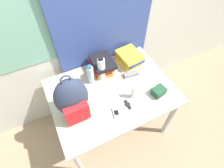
{
  "coord_description": "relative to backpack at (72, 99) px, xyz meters",
  "views": [
    {
      "loc": [
        -0.42,
        -0.44,
        2.07
      ],
      "look_at": [
        0.0,
        0.42,
        0.83
      ],
      "focal_mm": 28.0,
      "sensor_mm": 36.0,
      "label": 1
    }
  ],
  "objects": [
    {
      "name": "book_stack_center",
      "position": [
        0.71,
        0.33,
        -0.14
      ],
      "size": [
        0.23,
        0.28,
        0.12
      ],
      "color": "yellow",
      "rests_on": "desk"
    },
    {
      "name": "desk",
      "position": [
        0.38,
        0.07,
        -0.29
      ],
      "size": [
        1.15,
        0.84,
        0.73
      ],
      "color": "#B7B299",
      "rests_on": "ground_plane"
    },
    {
      "name": "sports_bottle",
      "position": [
        0.36,
        0.25,
        -0.07
      ],
      "size": [
        0.07,
        0.07,
        0.28
      ],
      "color": "white",
      "rests_on": "desk"
    },
    {
      "name": "curtain_blue",
      "position": [
        0.52,
        0.52,
        0.32
      ],
      "size": [
        0.98,
        0.04,
        2.5
      ],
      "color": "#384C93",
      "rests_on": "ground_plane"
    },
    {
      "name": "backpack",
      "position": [
        0.0,
        0.0,
        0.0
      ],
      "size": [
        0.27,
        0.22,
        0.47
      ],
      "color": "#2D3851",
      "rests_on": "desk"
    },
    {
      "name": "ground_plane",
      "position": [
        0.38,
        -0.35,
        -0.93
      ],
      "size": [
        12.0,
        12.0,
        0.0
      ],
      "primitive_type": "plane",
      "color": "#9E8466"
    },
    {
      "name": "camera_pouch",
      "position": [
        0.75,
        -0.16,
        -0.17
      ],
      "size": [
        0.13,
        0.11,
        0.07
      ],
      "color": "#234C33",
      "rests_on": "desk"
    },
    {
      "name": "water_bottle",
      "position": [
        0.25,
        0.25,
        -0.1
      ],
      "size": [
        0.06,
        0.06,
        0.22
      ],
      "color": "silver",
      "rests_on": "desk"
    },
    {
      "name": "wall_back",
      "position": [
        0.37,
        0.57,
        0.32
      ],
      "size": [
        6.0,
        0.06,
        2.5
      ],
      "color": "beige",
      "rests_on": "ground_plane"
    },
    {
      "name": "sunglasses_case",
      "position": [
        0.63,
        0.15,
        -0.18
      ],
      "size": [
        0.16,
        0.07,
        0.04
      ],
      "color": "gray",
      "rests_on": "desk"
    },
    {
      "name": "cell_phone",
      "position": [
        0.3,
        -0.17,
        -0.19
      ],
      "size": [
        0.07,
        0.11,
        0.02
      ],
      "color": "#B7BCC6",
      "rests_on": "desk"
    },
    {
      "name": "wristwatch",
      "position": [
        0.43,
        -0.14,
        -0.2
      ],
      "size": [
        0.05,
        0.1,
        0.01
      ],
      "color": "black",
      "rests_on": "desk"
    },
    {
      "name": "book_stack_left",
      "position": [
        0.4,
        0.33,
        -0.12
      ],
      "size": [
        0.23,
        0.27,
        0.15
      ],
      "color": "orange",
      "rests_on": "desk"
    },
    {
      "name": "sunscreen_bottle",
      "position": [
        0.52,
        -0.08,
        -0.13
      ],
      "size": [
        0.04,
        0.04,
        0.16
      ],
      "color": "white",
      "rests_on": "desk"
    }
  ]
}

